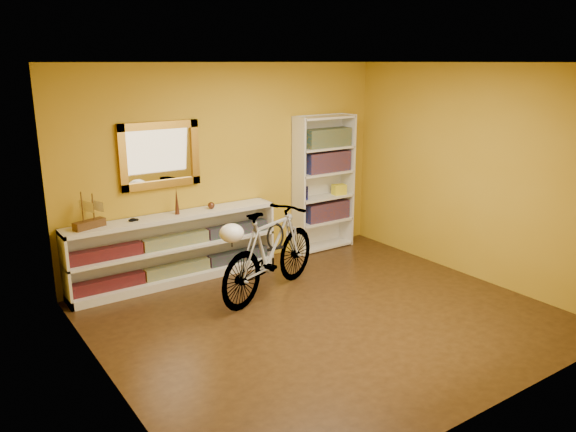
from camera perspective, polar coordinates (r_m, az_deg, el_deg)
floor at (r=6.06m, az=3.81°, el=-10.21°), size 4.50×4.00×0.01m
ceiling at (r=5.46m, az=4.32°, el=15.31°), size 4.50×4.00×0.01m
back_wall at (r=7.26m, az=-5.87°, el=4.93°), size 4.50×0.01×2.60m
left_wall at (r=4.61m, az=-18.50°, el=-1.93°), size 0.01×4.00×2.60m
right_wall at (r=7.21m, az=18.27°, el=4.16°), size 0.01×4.00×2.60m
gilt_mirror at (r=6.78m, az=-12.84°, el=6.03°), size 0.98×0.06×0.78m
wall_socket at (r=7.95m, az=0.10°, el=-1.86°), size 0.09×0.02×0.09m
console_unit at (r=6.94m, az=-11.30°, el=-3.26°), size 2.60×0.35×0.85m
cd_row_lower at (r=7.01m, az=-11.13°, el=-5.28°), size 2.50×0.13×0.14m
cd_row_upper at (r=6.89m, az=-11.28°, el=-2.44°), size 2.50×0.13×0.14m
model_ship at (r=6.46m, az=-19.60°, el=0.61°), size 0.38×0.23×0.42m
toy_car at (r=6.65m, az=-15.36°, el=-0.50°), size 0.00×0.00×0.00m
bronze_ornament at (r=6.79m, az=-11.21°, el=1.51°), size 0.06×0.06×0.33m
decorative_orb at (r=7.01m, az=-7.79°, el=1.07°), size 0.09×0.09×0.09m
bookcase at (r=7.94m, az=3.63°, el=3.31°), size 0.90×0.30×1.90m
book_row_a at (r=8.07m, az=3.86°, el=0.54°), size 0.70×0.22×0.26m
book_row_b at (r=7.92m, az=3.95°, el=5.51°), size 0.70×0.22×0.28m
book_row_c at (r=7.87m, az=4.00°, el=7.92°), size 0.70×0.22×0.25m
travel_mug at (r=7.75m, az=1.74°, el=2.34°), size 0.08×0.08×0.19m
red_tin at (r=7.74m, az=2.39°, el=7.48°), size 0.15×0.15×0.16m
yellow_bag at (r=8.09m, az=5.19°, el=2.69°), size 0.20×0.15×0.15m
bicycle at (r=6.43m, az=-1.81°, el=-3.62°), size 1.06×1.80×1.03m
helmet at (r=5.81m, az=-5.72°, el=-1.73°), size 0.26×0.25×0.20m
u_lock at (r=6.46m, az=-1.29°, el=-2.08°), size 0.23×0.02×0.23m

